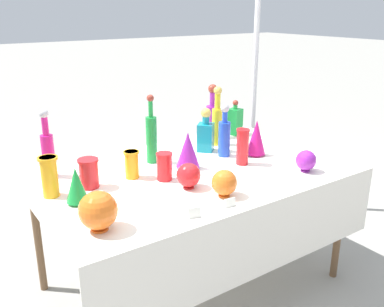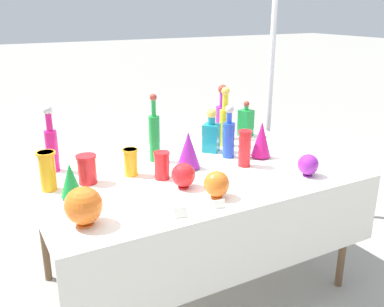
% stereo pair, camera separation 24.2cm
% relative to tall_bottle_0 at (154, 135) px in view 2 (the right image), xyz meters
% --- Properties ---
extents(ground_plane, '(40.00, 40.00, 0.00)m').
position_rel_tall_bottle_0_xyz_m(ground_plane, '(0.12, -0.24, -0.92)').
color(ground_plane, gray).
extents(display_table, '(1.78, 1.13, 0.76)m').
position_rel_tall_bottle_0_xyz_m(display_table, '(0.12, -0.29, -0.22)').
color(display_table, white).
rests_on(display_table, ground).
extents(tall_bottle_0, '(0.06, 0.06, 0.41)m').
position_rel_tall_bottle_0_xyz_m(tall_bottle_0, '(0.00, 0.00, 0.00)').
color(tall_bottle_0, '#198C38').
rests_on(tall_bottle_0, display_table).
extents(tall_bottle_1, '(0.07, 0.07, 0.33)m').
position_rel_tall_bottle_0_xyz_m(tall_bottle_1, '(0.43, -0.15, -0.03)').
color(tall_bottle_1, blue).
rests_on(tall_bottle_1, display_table).
extents(tall_bottle_2, '(0.09, 0.09, 0.38)m').
position_rel_tall_bottle_0_xyz_m(tall_bottle_2, '(0.61, 0.21, -0.01)').
color(tall_bottle_2, purple).
rests_on(tall_bottle_2, display_table).
extents(tall_bottle_3, '(0.07, 0.07, 0.40)m').
position_rel_tall_bottle_0_xyz_m(tall_bottle_3, '(0.54, 0.06, 0.00)').
color(tall_bottle_3, yellow).
rests_on(tall_bottle_3, display_table).
extents(tall_bottle_4, '(0.07, 0.07, 0.38)m').
position_rel_tall_bottle_0_xyz_m(tall_bottle_4, '(-0.57, 0.12, -0.01)').
color(tall_bottle_4, '#C61972').
rests_on(tall_bottle_4, display_table).
extents(square_decanter_0, '(0.11, 0.11, 0.26)m').
position_rel_tall_bottle_0_xyz_m(square_decanter_0, '(0.79, 0.18, -0.06)').
color(square_decanter_0, '#198C38').
rests_on(square_decanter_0, display_table).
extents(square_decanter_1, '(0.14, 0.14, 0.28)m').
position_rel_tall_bottle_0_xyz_m(square_decanter_1, '(0.39, -0.01, -0.05)').
color(square_decanter_1, teal).
rests_on(square_decanter_1, display_table).
extents(slender_vase_0, '(0.11, 0.11, 0.15)m').
position_rel_tall_bottle_0_xyz_m(slender_vase_0, '(-0.45, -0.15, -0.08)').
color(slender_vase_0, red).
rests_on(slender_vase_0, display_table).
extents(slender_vase_1, '(0.09, 0.09, 0.15)m').
position_rel_tall_bottle_0_xyz_m(slender_vase_1, '(-0.08, -0.28, -0.08)').
color(slender_vase_1, red).
rests_on(slender_vase_1, display_table).
extents(slender_vase_2, '(0.09, 0.09, 0.15)m').
position_rel_tall_bottle_0_xyz_m(slender_vase_2, '(-0.21, -0.15, -0.08)').
color(slender_vase_2, orange).
rests_on(slender_vase_2, display_table).
extents(slender_vase_3, '(0.08, 0.08, 0.22)m').
position_rel_tall_bottle_0_xyz_m(slender_vase_3, '(0.42, -0.33, -0.05)').
color(slender_vase_3, red).
rests_on(slender_vase_3, display_table).
extents(slender_vase_4, '(0.10, 0.10, 0.21)m').
position_rel_tall_bottle_0_xyz_m(slender_vase_4, '(-0.65, -0.14, -0.05)').
color(slender_vase_4, orange).
rests_on(slender_vase_4, display_table).
extents(fluted_vase_0, '(0.11, 0.11, 0.18)m').
position_rel_tall_bottle_0_xyz_m(fluted_vase_0, '(-0.58, -0.30, -0.07)').
color(fluted_vase_0, '#198C38').
rests_on(fluted_vase_0, display_table).
extents(fluted_vase_1, '(0.12, 0.12, 0.23)m').
position_rel_tall_bottle_0_xyz_m(fluted_vase_1, '(0.60, -0.26, -0.05)').
color(fluted_vase_1, '#C61972').
rests_on(fluted_vase_1, display_table).
extents(fluted_vase_2, '(0.14, 0.14, 0.22)m').
position_rel_tall_bottle_0_xyz_m(fluted_vase_2, '(0.12, -0.21, -0.05)').
color(fluted_vase_2, purple).
rests_on(fluted_vase_2, display_table).
extents(round_bowl_0, '(0.13, 0.13, 0.14)m').
position_rel_tall_bottle_0_xyz_m(round_bowl_0, '(0.05, -0.63, -0.09)').
color(round_bowl_0, orange).
rests_on(round_bowl_0, display_table).
extents(round_bowl_1, '(0.12, 0.12, 0.12)m').
position_rel_tall_bottle_0_xyz_m(round_bowl_1, '(0.64, -0.63, -0.10)').
color(round_bowl_1, purple).
rests_on(round_bowl_1, display_table).
extents(round_bowl_2, '(0.17, 0.17, 0.17)m').
position_rel_tall_bottle_0_xyz_m(round_bowl_2, '(-0.59, -0.60, -0.07)').
color(round_bowl_2, orange).
rests_on(round_bowl_2, display_table).
extents(round_bowl_3, '(0.13, 0.13, 0.13)m').
position_rel_tall_bottle_0_xyz_m(round_bowl_3, '(-0.04, -0.44, -0.09)').
color(round_bowl_3, red).
rests_on(round_bowl_3, display_table).
extents(price_tag_left, '(0.06, 0.02, 0.04)m').
position_rel_tall_bottle_0_xyz_m(price_tag_left, '(-0.00, -0.74, -0.14)').
color(price_tag_left, white).
rests_on(price_tag_left, display_table).
extents(price_tag_center, '(0.06, 0.03, 0.05)m').
position_rel_tall_bottle_0_xyz_m(price_tag_center, '(-0.20, -0.73, -0.14)').
color(price_tag_center, white).
rests_on(price_tag_center, display_table).
extents(cardboard_box_behind_left, '(0.67, 0.60, 0.39)m').
position_rel_tall_bottle_0_xyz_m(cardboard_box_behind_left, '(0.62, 0.78, -0.77)').
color(cardboard_box_behind_left, tan).
rests_on(cardboard_box_behind_left, ground).
extents(canopy_pole, '(0.18, 0.18, 2.39)m').
position_rel_tall_bottle_0_xyz_m(canopy_pole, '(1.19, 0.42, 0.02)').
color(canopy_pole, silver).
rests_on(canopy_pole, ground).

